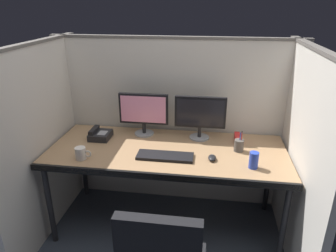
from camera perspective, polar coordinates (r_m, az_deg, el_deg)
ground_plane at (r=2.69m, az=-1.15°, el=-21.46°), size 8.00×8.00×0.00m
cubicle_partition_rear at (r=2.88m, az=1.12°, el=0.53°), size 2.21×0.06×1.57m
cubicle_partition_left at (r=2.71m, az=-21.80°, el=-2.60°), size 0.06×1.41×1.57m
cubicle_partition_right at (r=2.46m, az=23.16°, el=-5.38°), size 0.06×1.41×1.57m
desk at (r=2.51m, az=-0.20°, el=-5.38°), size 1.90×0.80×0.74m
monitor_left at (r=2.70m, az=-4.51°, el=2.70°), size 0.43×0.17×0.37m
monitor_right at (r=2.62m, az=5.94°, el=2.06°), size 0.43×0.17×0.37m
keyboard_main at (r=2.37m, az=-0.55°, el=-5.56°), size 0.43×0.15×0.02m
computer_mouse at (r=2.35m, az=8.12°, el=-5.81°), size 0.06×0.10×0.04m
desk_phone at (r=2.74m, az=-12.44°, el=-1.58°), size 0.17×0.19×0.09m
soda_can at (r=2.29m, az=15.49°, el=-6.08°), size 0.07×0.07×0.12m
pen_cup at (r=2.51m, az=12.93°, el=-3.48°), size 0.08×0.08×0.17m
coffee_mug at (r=2.42m, az=-15.73°, el=-4.86°), size 0.13×0.08×0.09m
red_stapler at (r=2.69m, az=12.62°, el=-2.18°), size 0.04×0.15×0.06m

